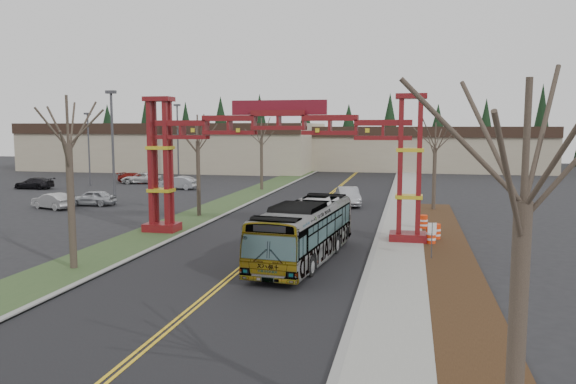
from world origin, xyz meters
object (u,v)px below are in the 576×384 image
(parked_car_mid_a, at_px, (134,178))
(parked_car_far_b, at_px, (141,178))
(bare_tree_median_far, at_px, (261,138))
(bare_tree_right_far, at_px, (435,148))
(parked_car_far_c, at_px, (34,183))
(transit_bus, at_px, (304,231))
(street_sign, at_px, (432,233))
(bare_tree_right_near, at_px, (523,204))
(light_pole_mid, at_px, (89,144))
(parked_car_near_b, at_px, (53,201))
(retail_building_east, at_px, (423,148))
(light_pole_far, at_px, (178,135))
(barrel_south, at_px, (431,236))
(barrel_north, at_px, (423,223))
(retail_building_west, at_px, (179,146))
(parked_car_near_a, at_px, (92,198))
(gateway_arch, at_px, (279,143))
(bare_tree_median_near, at_px, (68,145))
(parked_car_far_a, at_px, (179,183))
(light_pole_near, at_px, (113,139))
(barrel_mid, at_px, (436,232))
(bare_tree_median_mid, at_px, (198,142))
(silver_sedan, at_px, (348,196))

(parked_car_mid_a, relative_size, parked_car_far_b, 0.89)
(bare_tree_median_far, distance_m, bare_tree_right_far, 21.47)
(parked_car_far_c, bearing_deg, transit_bus, 52.98)
(parked_car_far_c, distance_m, street_sign, 49.72)
(bare_tree_right_near, relative_size, bare_tree_right_far, 1.07)
(light_pole_mid, bearing_deg, parked_car_far_c, -136.32)
(parked_car_near_b, distance_m, parked_car_mid_a, 22.09)
(retail_building_east, bearing_deg, light_pole_far, -147.43)
(bare_tree_right_far, bearing_deg, parked_car_far_b, 155.83)
(barrel_south, xyz_separation_m, barrel_north, (-0.33, 4.90, -0.03))
(parked_car_far_c, relative_size, bare_tree_right_near, 0.57)
(parked_car_mid_a, relative_size, light_pole_mid, 0.51)
(parked_car_far_c, distance_m, bare_tree_right_near, 62.65)
(transit_bus, bearing_deg, bare_tree_right_near, -62.08)
(transit_bus, height_order, parked_car_mid_a, transit_bus)
(retail_building_west, relative_size, light_pole_far, 4.54)
(transit_bus, distance_m, light_pole_mid, 44.66)
(parked_car_near_a, bearing_deg, street_sign, 56.49)
(retail_building_east, bearing_deg, street_sign, -90.66)
(gateway_arch, relative_size, light_pole_far, 1.80)
(gateway_arch, relative_size, bare_tree_median_near, 2.15)
(parked_car_near_b, bearing_deg, bare_tree_median_near, 57.86)
(parked_car_far_c, distance_m, bare_tree_median_near, 40.60)
(parked_car_far_a, distance_m, light_pole_near, 14.03)
(gateway_arch, distance_m, parked_car_far_a, 30.35)
(retail_building_west, relative_size, barrel_north, 44.79)
(parked_car_far_c, bearing_deg, parked_car_far_b, 131.85)
(bare_tree_right_far, distance_m, barrel_south, 15.04)
(bare_tree_median_far, distance_m, barrel_mid, 30.69)
(barrel_mid, bearing_deg, light_pole_mid, 147.75)
(parked_car_far_a, bearing_deg, bare_tree_right_far, 75.83)
(parked_car_near_b, height_order, street_sign, street_sign)
(retail_building_west, xyz_separation_m, bare_tree_right_far, (40.00, -40.14, 1.45))
(parked_car_far_a, bearing_deg, bare_tree_median_mid, 34.70)
(retail_building_east, bearing_deg, light_pole_mid, -136.81)
(gateway_arch, height_order, parked_car_far_c, gateway_arch)
(street_sign, height_order, barrel_south, street_sign)
(retail_building_west, xyz_separation_m, bare_tree_median_mid, (22.00, -47.29, 2.05))
(bare_tree_median_far, bearing_deg, parked_car_near_b, -127.71)
(gateway_arch, height_order, bare_tree_median_mid, gateway_arch)
(parked_car_far_c, relative_size, light_pole_near, 0.44)
(bare_tree_median_near, relative_size, barrel_north, 8.25)
(bare_tree_right_near, relative_size, barrel_mid, 7.50)
(silver_sedan, distance_m, barrel_mid, 15.90)
(bare_tree_median_mid, bearing_deg, retail_building_west, 114.95)
(light_pole_far, bearing_deg, light_pole_mid, -108.07)
(bare_tree_median_near, bearing_deg, parked_car_far_a, 105.16)
(parked_car_near_a, xyz_separation_m, parked_car_near_b, (-2.19, -2.52, -0.02))
(parked_car_far_c, distance_m, light_pole_near, 19.12)
(parked_car_far_c, relative_size, barrel_north, 4.35)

